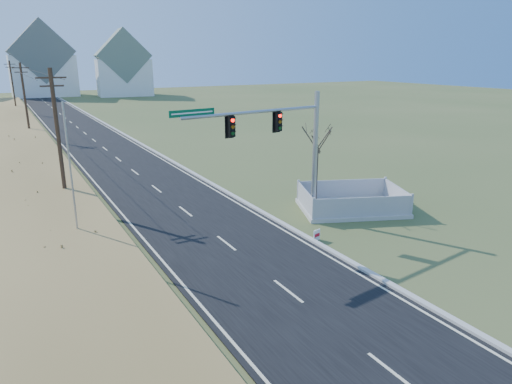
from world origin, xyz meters
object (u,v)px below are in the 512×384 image
flagpole (73,195)px  traffic_signal_mast (291,147)px  bare_tree (318,137)px  fence_enclosure (351,206)px  open_sign (317,235)px

flagpole → traffic_signal_mast: bearing=-9.5°
traffic_signal_mast → bare_tree: (3.37, 1.96, -0.01)m
traffic_signal_mast → fence_enclosure: (5.01, 0.24, -4.41)m
fence_enclosure → bare_tree: 5.00m
bare_tree → open_sign: bearing=-126.0°
open_sign → flagpole: bearing=145.0°
fence_enclosure → flagpole: flagpole is taller
fence_enclosure → open_sign: fence_enclosure is taller
traffic_signal_mast → fence_enclosure: traffic_signal_mast is taller
flagpole → bare_tree: bearing=0.0°
traffic_signal_mast → open_sign: 5.22m
open_sign → bare_tree: size_ratio=0.11×
flagpole → bare_tree: flagpole is taller
traffic_signal_mast → flagpole: size_ratio=1.27×
fence_enclosure → bare_tree: (-1.64, 1.71, 4.40)m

